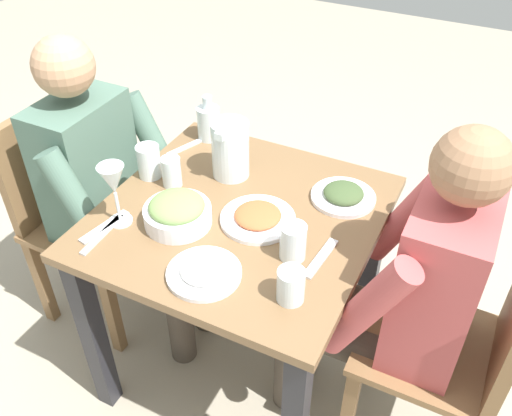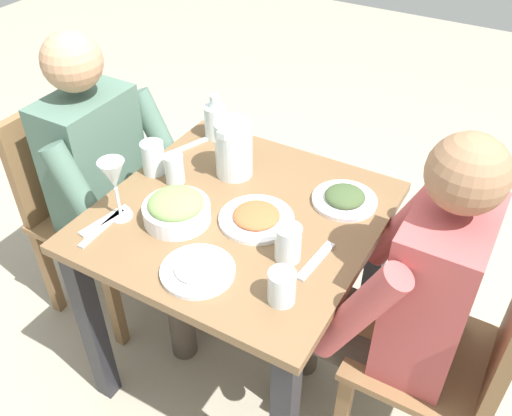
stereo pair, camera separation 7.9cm
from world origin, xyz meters
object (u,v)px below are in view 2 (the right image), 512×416
at_px(salad_bowl, 176,209).
at_px(water_glass_center, 282,287).
at_px(diner_near, 397,293).
at_px(dining_table, 239,246).
at_px(oil_carafe, 216,123).
at_px(water_glass_far_left, 288,243).
at_px(plate_yoghurt, 198,269).
at_px(plate_rice_curry, 256,217).
at_px(wine_glass, 114,178).
at_px(water_glass_near_left, 174,169).
at_px(diner_far, 117,184).
at_px(chair_near, 459,356).
at_px(chair_far, 82,200).
at_px(water_pitcher, 234,148).
at_px(plate_dolmas, 345,198).
at_px(water_glass_far_right, 153,158).

xyz_separation_m(salad_bowl, water_glass_center, (-0.12, -0.41, 0.00)).
distance_m(diner_near, water_glass_center, 0.37).
distance_m(dining_table, oil_carafe, 0.49).
bearing_deg(water_glass_far_left, plate_yoghurt, 133.65).
bearing_deg(plate_rice_curry, wine_glass, 116.96).
xyz_separation_m(plate_rice_curry, water_glass_near_left, (0.04, 0.32, 0.04)).
relative_size(diner_far, wine_glass, 5.94).
bearing_deg(diner_far, salad_bowl, -109.91).
height_order(chair_near, salad_bowl, chair_near).
bearing_deg(water_glass_near_left, wine_glass, 170.97).
relative_size(plate_yoghurt, wine_glass, 1.02).
bearing_deg(diner_far, plate_rice_curry, -92.14).
relative_size(chair_far, water_pitcher, 4.58).
relative_size(chair_near, plate_dolmas, 4.35).
bearing_deg(water_glass_center, chair_near, -59.59).
bearing_deg(plate_yoghurt, water_glass_far_right, 51.01).
height_order(diner_far, plate_yoghurt, diner_far).
height_order(dining_table, water_glass_far_left, water_glass_far_left).
relative_size(plate_rice_curry, water_glass_far_left, 2.11).
distance_m(water_glass_far_left, water_glass_near_left, 0.49).
height_order(salad_bowl, water_glass_near_left, water_glass_near_left).
xyz_separation_m(water_pitcher, water_glass_far_left, (-0.27, -0.34, -0.04)).
xyz_separation_m(plate_dolmas, water_glass_far_right, (-0.16, 0.61, 0.04)).
relative_size(chair_far, water_glass_near_left, 8.80).
bearing_deg(water_glass_far_right, salad_bowl, -127.64).
relative_size(water_glass_far_left, oil_carafe, 0.64).
distance_m(chair_near, water_glass_far_left, 0.58).
height_order(chair_near, diner_far, diner_far).
height_order(plate_dolmas, water_glass_far_right, water_glass_far_right).
distance_m(chair_near, diner_far, 1.22).
bearing_deg(water_glass_far_left, plate_rice_curry, 58.46).
height_order(salad_bowl, water_glass_center, water_glass_center).
relative_size(water_glass_far_right, oil_carafe, 0.67).
bearing_deg(dining_table, salad_bowl, 131.10).
height_order(chair_near, oil_carafe, oil_carafe).
distance_m(water_pitcher, plate_rice_curry, 0.27).
distance_m(diner_near, diner_far, 1.01).
relative_size(plate_rice_curry, water_glass_near_left, 2.25).
distance_m(plate_yoghurt, oil_carafe, 0.69).
height_order(plate_rice_curry, wine_glass, wine_glass).
distance_m(water_glass_far_right, oil_carafe, 0.29).
bearing_deg(oil_carafe, plate_yoghurt, -150.92).
distance_m(diner_near, plate_dolmas, 0.33).
xyz_separation_m(chair_far, plate_dolmas, (0.19, -0.97, 0.25)).
distance_m(water_glass_near_left, oil_carafe, 0.30).
relative_size(water_glass_far_right, water_glass_near_left, 1.11).
bearing_deg(chair_far, water_glass_far_right, -85.15).
relative_size(plate_dolmas, water_glass_near_left, 2.02).
height_order(salad_bowl, oil_carafe, oil_carafe).
relative_size(chair_near, water_glass_far_left, 8.23).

